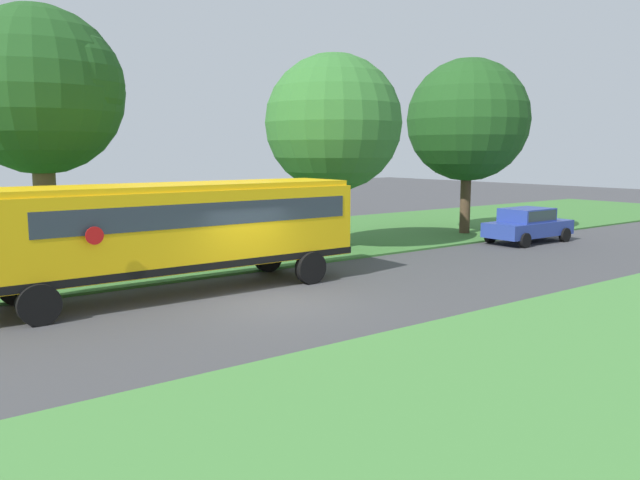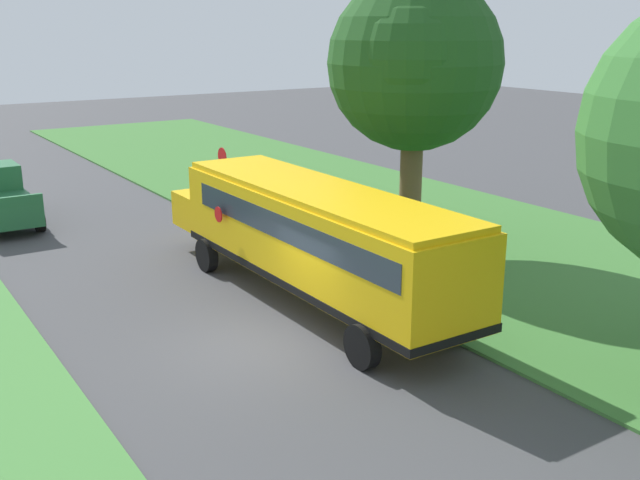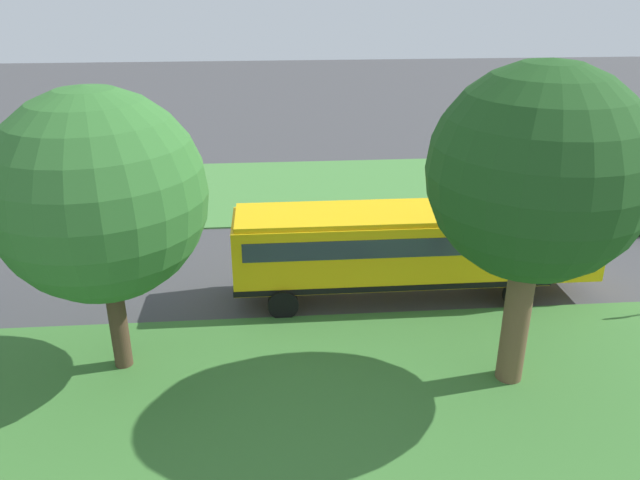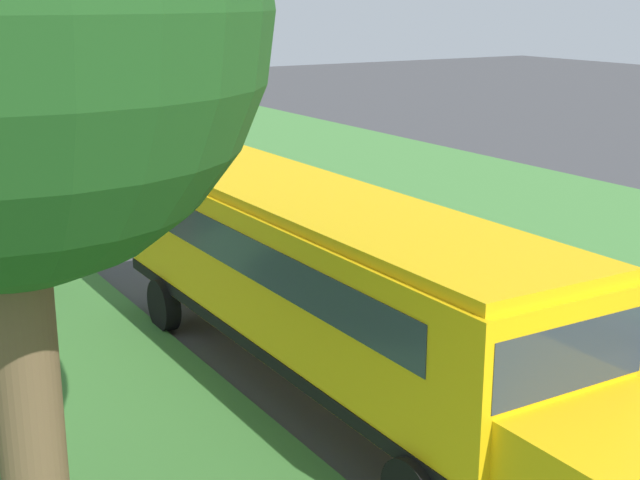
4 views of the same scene
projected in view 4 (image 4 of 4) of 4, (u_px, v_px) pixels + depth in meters
ground_plane at (401, 327)px, 17.10m from camera, size 120.00×120.00×0.00m
school_bus at (330, 277)px, 13.83m from camera, size 2.84×12.42×3.16m
car_blue_nearest at (44, 169)px, 28.06m from camera, size 2.02×4.40×1.56m
oak_tree_beside_bus at (5, 8)px, 8.60m from camera, size 5.37×5.37×8.69m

